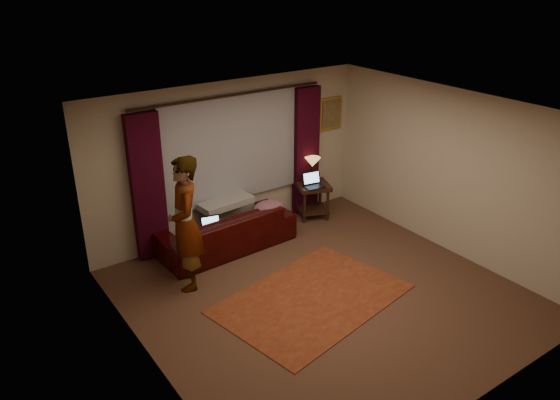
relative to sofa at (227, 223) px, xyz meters
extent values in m
cube|color=#523323|center=(0.41, -1.96, -0.45)|extent=(5.00, 5.00, 0.01)
cube|color=silver|center=(0.41, -1.96, 2.15)|extent=(5.00, 5.00, 0.02)
cube|color=#BFB096|center=(0.41, 0.54, 0.85)|extent=(5.00, 0.02, 2.60)
cube|color=#BFB096|center=(0.41, -4.46, 0.85)|extent=(5.00, 0.02, 2.60)
cube|color=#BFB096|center=(-2.09, -1.96, 0.85)|extent=(0.02, 5.00, 2.60)
cube|color=#BFB096|center=(2.91, -1.96, 0.85)|extent=(0.02, 5.00, 2.60)
cube|color=#95959C|center=(0.41, 0.48, 1.05)|extent=(2.50, 0.05, 1.80)
cube|color=#320513|center=(-1.09, 0.43, 0.73)|extent=(0.50, 0.14, 2.30)
cube|color=#320513|center=(1.91, 0.43, 0.73)|extent=(0.50, 0.14, 2.30)
cylinder|color=black|center=(0.41, 0.43, 1.93)|extent=(0.04, 0.04, 3.40)
cube|color=gold|center=(2.51, 0.51, 1.30)|extent=(0.50, 0.04, 0.60)
imported|color=black|center=(0.00, 0.00, 0.00)|extent=(2.26, 1.06, 0.90)
cube|color=#9B9893|center=(0.16, 0.27, 0.46)|extent=(0.95, 0.45, 0.11)
ellipsoid|color=#814C5D|center=(0.73, -0.13, 0.12)|extent=(0.64, 0.56, 0.23)
cube|color=maroon|center=(0.23, -1.95, -0.44)|extent=(2.84, 2.16, 0.01)
cube|color=black|center=(1.87, 0.14, -0.12)|extent=(0.73, 0.73, 0.65)
imported|color=#9B9893|center=(-1.00, -0.64, 0.53)|extent=(0.72, 0.72, 1.95)
camera|label=1|loc=(-3.80, -6.92, 3.87)|focal=35.00mm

